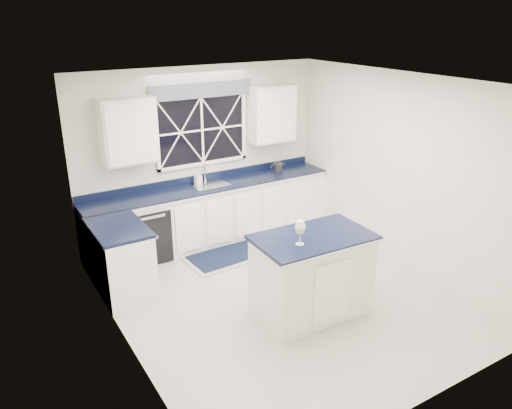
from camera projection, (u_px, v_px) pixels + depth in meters
ground at (282, 296)px, 6.44m from camera, size 4.50×4.50×0.00m
back_wall at (202, 155)px, 7.74m from camera, size 4.00×0.10×2.70m
base_cabinets at (198, 223)px, 7.54m from camera, size 3.99×1.60×0.90m
countertop at (211, 186)px, 7.66m from camera, size 3.98×0.64×0.04m
dishwasher at (145, 232)px, 7.31m from camera, size 0.60×0.58×0.82m
window at (202, 125)px, 7.53m from camera, size 1.65×0.09×1.26m
upper_cabinets at (205, 122)px, 7.41m from camera, size 3.10×0.34×0.90m
faucet at (205, 172)px, 7.75m from camera, size 0.05×0.20×0.30m
island at (312, 275)px, 5.91m from camera, size 1.40×0.88×1.02m
rug at (227, 256)px, 7.47m from camera, size 1.27×0.82×0.02m
kettle at (278, 166)px, 8.30m from camera, size 0.26×0.18×0.19m
wine_glass at (300, 228)px, 5.45m from camera, size 0.12×0.12×0.28m
soap_bottle at (198, 177)px, 7.66m from camera, size 0.10×0.11×0.22m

